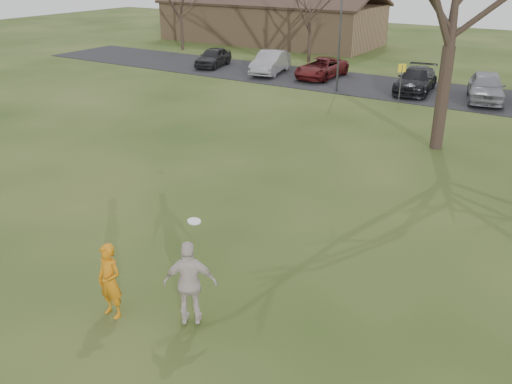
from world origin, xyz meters
TOP-DOWN VIEW (x-y plane):
  - ground at (0.00, 0.00)m, footprint 120.00×120.00m
  - parking_strip at (0.00, 25.00)m, footprint 62.00×6.50m
  - player_defender at (-0.83, -0.66)m, footprint 0.66×0.44m
  - car_0 at (-16.92, 24.88)m, footprint 2.37×4.16m
  - car_1 at (-12.06, 24.88)m, footprint 2.52×4.79m
  - car_2 at (-8.47, 25.43)m, footprint 2.21×4.64m
  - car_3 at (-1.94, 24.66)m, footprint 2.48×4.97m
  - car_4 at (2.00, 24.56)m, footprint 2.87×4.90m
  - catching_play at (0.88, 0.00)m, footprint 1.22×1.00m
  - building at (-20.00, 38.00)m, footprint 20.60×8.50m
  - lamp_post at (-6.00, 22.50)m, footprint 0.34×0.34m
  - sign_yellow at (-2.00, 22.00)m, footprint 0.35×0.35m

SIDE VIEW (x-z plane):
  - ground at x=0.00m, z-range 0.00..0.00m
  - parking_strip at x=0.00m, z-range 0.00..0.04m
  - car_2 at x=-8.47m, z-range 0.04..1.32m
  - car_0 at x=-16.92m, z-range 0.04..1.37m
  - car_3 at x=-1.94m, z-range 0.04..1.43m
  - car_1 at x=-12.06m, z-range 0.04..1.54m
  - car_4 at x=2.00m, z-range 0.04..1.60m
  - player_defender at x=-0.83m, z-range 0.00..1.76m
  - catching_play at x=0.88m, z-range -0.22..2.32m
  - sign_yellow at x=-2.00m, z-range 0.41..2.49m
  - building at x=-20.00m, z-range -0.64..4.50m
  - lamp_post at x=-6.00m, z-range 0.83..7.10m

